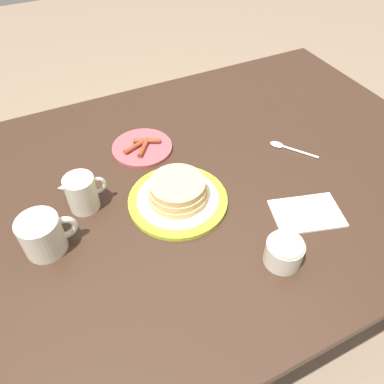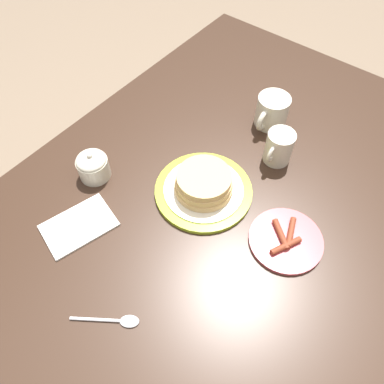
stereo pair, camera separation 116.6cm
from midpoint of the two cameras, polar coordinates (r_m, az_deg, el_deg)
ground_plane at (r=1.52m, az=-6.44°, el=-38.48°), size 8.00×8.00×0.00m
dining_table at (r=0.87m, az=-10.67°, el=-33.88°), size 1.58×1.02×0.76m
pancake_plate at (r=0.74m, az=-15.13°, el=-37.19°), size 0.25×0.25×0.07m
side_plate_bacon at (r=0.84m, az=-19.87°, el=-21.67°), size 0.18×0.18×0.02m
coffee_mug at (r=0.83m, az=-44.32°, el=-39.98°), size 0.13×0.09×0.09m
creamer_pitcher at (r=0.80m, az=-35.51°, el=-33.56°), size 0.12×0.07×0.10m
sugar_bowl at (r=0.72m, az=10.47°, el=-51.86°), size 0.08×0.08×0.08m
napkin at (r=0.76m, az=16.55°, el=-40.34°), size 0.19×0.15×0.01m
spoon at (r=0.81m, az=12.08°, el=-22.25°), size 0.10×0.13×0.01m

